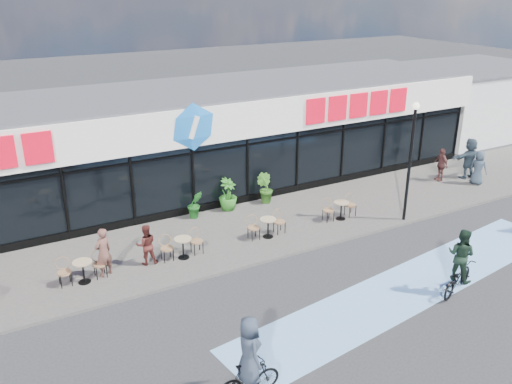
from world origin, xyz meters
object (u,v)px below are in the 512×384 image
patron_left (103,252)px  pedestrian_a (441,164)px  potted_plant_right (228,194)px  pedestrian_c (469,158)px  potted_plant_left (195,204)px  cyclist_a (459,268)px  lamp_post (411,151)px  pedestrian_b (478,168)px  potted_plant_mid (265,188)px  patron_right (146,245)px

patron_left → pedestrian_a: patron_left is taller
potted_plant_right → pedestrian_c: (11.87, -2.09, 0.31)m
potted_plant_left → cyclist_a: (4.98, -8.97, 0.17)m
lamp_post → pedestrian_a: (4.68, 2.60, -2.06)m
potted_plant_right → pedestrian_b: 11.93m
potted_plant_left → patron_left: 5.21m
potted_plant_mid → patron_left: (-7.61, -2.87, 0.19)m
pedestrian_a → pedestrian_c: 1.51m
pedestrian_c → potted_plant_left: bearing=-5.4°
patron_left → patron_right: 1.44m
lamp_post → pedestrian_b: (5.83, 1.39, -2.05)m
patron_left → pedestrian_c: 17.76m
pedestrian_b → patron_left: bearing=69.2°
patron_right → lamp_post: bearing=-178.7°
lamp_post → pedestrian_a: lamp_post is taller
pedestrian_a → cyclist_a: cyclist_a is taller
potted_plant_right → cyclist_a: (3.47, -9.05, 0.06)m
potted_plant_mid → pedestrian_b: pedestrian_b is taller
lamp_post → potted_plant_left: 8.70m
potted_plant_mid → potted_plant_right: bearing=178.2°
patron_left → patron_right: patron_left is taller
lamp_post → cyclist_a: bearing=-115.6°
potted_plant_left → pedestrian_c: 13.53m
potted_plant_right → patron_right: 5.27m
lamp_post → patron_left: lamp_post is taller
pedestrian_b → pedestrian_c: size_ratio=0.81×
potted_plant_mid → pedestrian_c: pedestrian_c is taller
cyclist_a → potted_plant_right: bearing=111.0°
potted_plant_mid → pedestrian_a: (8.69, -1.65, 0.15)m
pedestrian_a → cyclist_a: (-6.95, -7.34, -0.05)m
potted_plant_right → patron_left: bearing=-153.5°
potted_plant_left → potted_plant_mid: (3.24, 0.03, 0.07)m
potted_plant_right → cyclist_a: size_ratio=0.63×
cyclist_a → pedestrian_c: bearing=39.7°
lamp_post → cyclist_a: size_ratio=2.21×
pedestrian_a → potted_plant_right: bearing=-88.9°
potted_plant_left → potted_plant_right: (1.51, 0.08, 0.11)m
patron_right → pedestrian_c: pedestrian_c is taller
potted_plant_right → pedestrian_b: pedestrian_b is taller
pedestrian_b → potted_plant_mid: bearing=53.0°
lamp_post → pedestrian_c: lamp_post is taller
potted_plant_right → potted_plant_mid: bearing=-1.8°
potted_plant_mid → patron_left: bearing=-159.3°
pedestrian_c → cyclist_a: cyclist_a is taller
patron_right → cyclist_a: (7.91, -6.20, 0.03)m
lamp_post → patron_right: size_ratio=3.32×
patron_right → pedestrian_c: 16.32m
pedestrian_a → cyclist_a: bearing=-33.0°
patron_right → pedestrian_b: 16.01m
potted_plant_left → pedestrian_a: bearing=-7.7°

